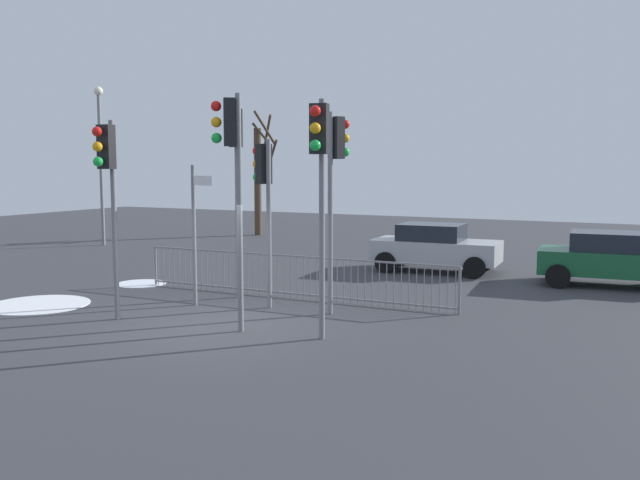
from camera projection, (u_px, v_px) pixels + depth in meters
ground_plane at (216, 325)px, 13.72m from camera, size 60.00×60.00×0.00m
traffic_light_rear_right at (231, 159)px, 12.84m from camera, size 0.49×0.44×4.62m
traffic_light_foreground_left at (264, 185)px, 15.23m from camera, size 0.54×0.38×3.84m
traffic_light_rear_left at (336, 167)px, 14.52m from camera, size 0.40×0.53×4.39m
traffic_light_foreground_right at (236, 158)px, 16.12m from camera, size 0.41×0.52×4.69m
traffic_light_mid_left at (108, 175)px, 13.79m from camera, size 0.33×0.57×4.18m
traffic_light_mid_right at (320, 165)px, 12.16m from camera, size 0.35×0.56×4.46m
direction_sign_post at (195, 228)px, 15.48m from camera, size 0.75×0.33×3.27m
pedestrian_guard_railing at (291, 276)px, 16.48m from camera, size 8.44×0.16×1.07m
car_silver_near at (435, 247)px, 20.67m from camera, size 3.88×2.07×1.47m
car_green_mid at (612, 258)px, 18.12m from camera, size 3.91×2.15×1.47m
street_lamp at (100, 148)px, 27.14m from camera, size 0.36×0.36×6.40m
bare_tree_left at (259, 176)px, 31.31m from camera, size 1.29×1.94×5.73m
snow_patch_kerb at (38, 305)px, 15.74m from camera, size 2.35×2.35×0.01m
snow_patch_island at (141, 284)px, 18.55m from camera, size 1.38×1.38×0.01m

